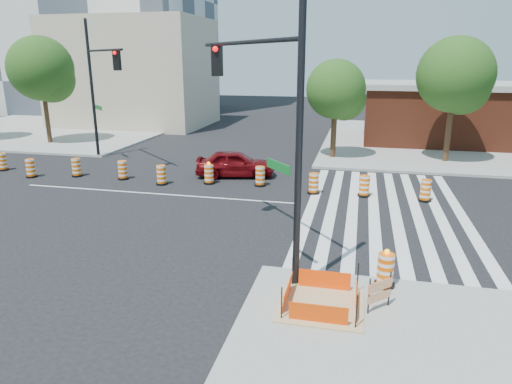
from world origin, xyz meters
TOP-DOWN VIEW (x-y plane):
  - ground at (0.00, 0.00)m, footprint 120.00×120.00m
  - sidewalk_ne at (18.00, 18.00)m, footprint 22.00×22.00m
  - sidewalk_nw at (-18.00, 18.00)m, footprint 22.00×22.00m
  - crosswalk_east at (10.95, 0.00)m, footprint 6.75×13.50m
  - lane_centerline at (0.00, 0.00)m, footprint 14.00×0.12m
  - excavation_pit at (9.00, -9.00)m, footprint 2.20×2.20m
  - brick_storefront at (18.00, 18.00)m, footprint 16.50×8.50m
  - beige_midrise at (-12.00, 22.00)m, footprint 14.00×10.00m
  - red_coupe at (3.02, 4.16)m, footprint 4.64×2.71m
  - signal_pole_se at (7.01, -6.58)m, footprint 4.32×5.10m
  - signal_pole_nw at (-6.02, 5.95)m, footprint 4.88×4.52m
  - pit_drum at (10.66, -7.51)m, footprint 0.58×0.58m
  - barricade at (10.45, -8.86)m, footprint 0.61×0.61m
  - tree_north_b at (-13.53, 10.64)m, footprint 4.70×4.70m
  - tree_north_c at (8.07, 10.12)m, footprint 3.80×3.74m
  - tree_north_d at (15.10, 10.48)m, footprint 4.53×4.53m
  - median_drum_0 at (-10.76, 2.49)m, footprint 0.60×0.60m
  - median_drum_1 at (-8.01, 1.45)m, footprint 0.60×0.60m
  - median_drum_2 at (-5.65, 2.20)m, footprint 0.60×0.60m
  - median_drum_3 at (-2.82, 2.20)m, footprint 0.60×0.60m
  - median_drum_4 at (-0.29, 1.66)m, footprint 0.60×0.60m
  - median_drum_5 at (2.08, 2.38)m, footprint 0.60×0.60m
  - median_drum_6 at (4.80, 2.57)m, footprint 0.60×0.60m
  - median_drum_7 at (7.65, 1.77)m, footprint 0.60×0.60m
  - median_drum_8 at (10.07, 1.86)m, footprint 0.60×0.60m
  - median_drum_9 at (12.83, 1.71)m, footprint 0.60×0.60m

SIDE VIEW (x-z plane):
  - ground at x=0.00m, z-range 0.00..0.00m
  - lane_centerline at x=0.00m, z-range 0.00..0.01m
  - crosswalk_east at x=10.95m, z-range 0.00..0.01m
  - sidewalk_ne at x=18.00m, z-range 0.00..0.15m
  - sidewalk_nw at x=-18.00m, z-range 0.00..0.15m
  - excavation_pit at x=9.00m, z-range -0.23..0.67m
  - median_drum_0 at x=-10.76m, z-range -0.03..0.99m
  - median_drum_1 at x=-8.01m, z-range -0.03..0.99m
  - median_drum_2 at x=-5.65m, z-range -0.03..0.99m
  - median_drum_3 at x=-2.82m, z-range -0.03..0.99m
  - median_drum_4 at x=-0.29m, z-range -0.03..0.99m
  - median_drum_6 at x=4.80m, z-range -0.03..0.99m
  - median_drum_7 at x=7.65m, z-range -0.03..0.99m
  - median_drum_8 at x=10.07m, z-range -0.03..0.99m
  - median_drum_9 at x=12.83m, z-range -0.03..0.99m
  - median_drum_5 at x=2.08m, z-range -0.10..1.08m
  - pit_drum at x=10.66m, z-range 0.05..1.19m
  - barricade at x=10.45m, z-range 0.20..1.17m
  - red_coupe at x=3.02m, z-range 0.00..1.48m
  - brick_storefront at x=18.00m, z-range 0.02..4.62m
  - tree_north_c at x=8.07m, z-range 1.09..7.45m
  - beige_midrise at x=-12.00m, z-range 0.00..10.00m
  - tree_north_d at x=15.10m, z-range 1.32..9.01m
  - signal_pole_nw at x=-6.02m, z-range 0.96..9.56m
  - signal_pole_se at x=7.01m, z-range 0.97..9.61m
  - tree_north_b at x=-13.53m, z-range 1.37..9.37m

